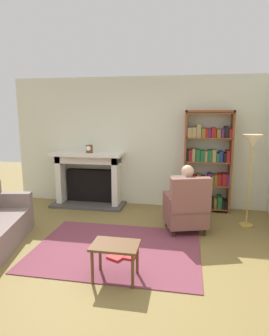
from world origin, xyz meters
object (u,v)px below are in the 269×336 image
bookshelf (208,163)px  side_table (115,250)px  seated_reader (185,194)px  floor_lamp (252,149)px  armchair_reading (187,208)px  mantel_clock (89,149)px  fireplace (89,177)px

bookshelf → side_table: bookshelf is taller
bookshelf → side_table: bearing=-113.5°
seated_reader → floor_lamp: (1.08, 0.35, 0.75)m
bookshelf → seated_reader: size_ratio=1.77×
seated_reader → floor_lamp: 1.36m
bookshelf → armchair_reading: (-0.39, -1.21, -0.55)m
mantel_clock → seated_reader: (1.99, -0.97, -0.61)m
armchair_reading → seated_reader: (-0.04, 0.11, 0.20)m
floor_lamp → bookshelf: bearing=131.4°
seated_reader → floor_lamp: size_ratio=0.71×
side_table → floor_lamp: size_ratio=0.35×
armchair_reading → seated_reader: seated_reader is taller
seated_reader → side_table: seated_reader is taller
mantel_clock → floor_lamp: 3.14m
bookshelf → floor_lamp: (0.66, -0.75, 0.39)m
side_table → floor_lamp: floor_lamp is taller
seated_reader → side_table: size_ratio=2.04×
floor_lamp → armchair_reading: bearing=-156.0°
mantel_clock → side_table: (1.21, -2.64, -0.85)m
armchair_reading → floor_lamp: 1.48m
armchair_reading → side_table: 1.77m
armchair_reading → bookshelf: bearing=-125.0°
mantel_clock → armchair_reading: 2.43m
armchair_reading → seated_reader: size_ratio=0.85×
side_table → fireplace: bearing=114.7°
fireplace → floor_lamp: floor_lamp is taller
bookshelf → side_table: (-1.21, -2.78, -0.60)m
fireplace → floor_lamp: bearing=-12.9°
mantel_clock → floor_lamp: bearing=-11.3°
fireplace → floor_lamp: size_ratio=0.96×
bookshelf → side_table: size_ratio=3.60×
armchair_reading → floor_lamp: bearing=-173.4°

